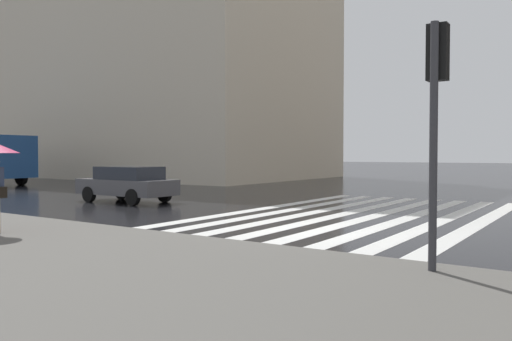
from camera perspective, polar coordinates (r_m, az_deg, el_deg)
name	(u,v)px	position (r m, az deg, el deg)	size (l,w,h in m)	color
ground_plane	(315,230)	(13.01, 6.56, -6.57)	(220.00, 220.00, 0.00)	black
zebra_crossing	(364,214)	(16.76, 11.87, -4.70)	(13.00, 7.50, 0.01)	silver
haussmann_block_mid	(150,43)	(47.02, -11.66, 13.66)	(16.42, 29.13, 23.65)	beige
traffic_signal_post	(436,93)	(8.25, 19.32, 8.12)	(0.44, 0.30, 3.70)	#333338
car_dark_grey	(127,183)	(20.91, -14.05, -1.36)	(1.85, 4.10, 1.41)	#4C4C51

